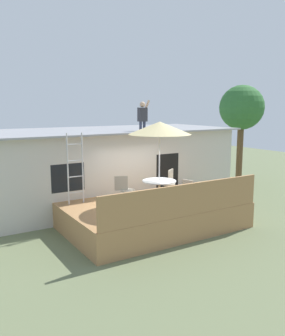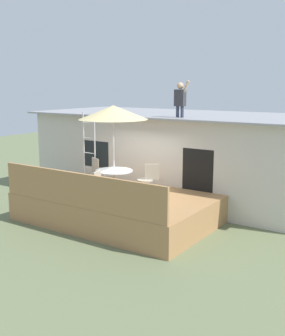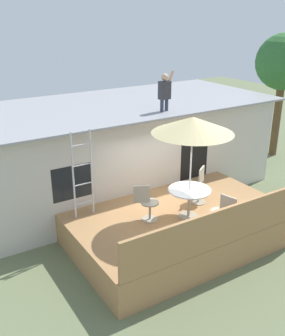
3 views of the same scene
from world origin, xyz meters
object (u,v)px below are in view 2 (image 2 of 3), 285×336
patio_chair_left (97,174)px  patio_chair_right (148,180)px  patio_umbrella (113,112)px  patio_table (114,176)px  patio_chair_near (99,188)px  person_figure (180,97)px  step_ladder (89,146)px

patio_chair_left → patio_chair_right: (1.73, 0.11, 0.00)m
patio_umbrella → patio_chair_right: (0.77, 0.53, -1.89)m
patio_table → patio_chair_right: 0.95m
patio_umbrella → patio_chair_near: 2.12m
patio_chair_near → patio_chair_right: bearing=-34.5°
patio_table → patio_chair_left: size_ratio=1.13×
patio_chair_right → patio_chair_left: bearing=-30.7°
patio_umbrella → patio_chair_near: patio_umbrella is taller
patio_umbrella → patio_chair_near: bearing=-75.8°
patio_table → person_figure: size_ratio=0.94×
person_figure → patio_chair_right: (-0.04, -1.74, -2.26)m
person_figure → patio_chair_right: person_figure is taller
patio_table → patio_chair_left: patio_chair_left is taller
person_figure → patio_chair_right: 2.85m
patio_chair_left → patio_chair_near: bearing=-24.9°
person_figure → patio_chair_right: size_ratio=1.21×
step_ladder → patio_chair_left: (1.19, -1.02, -0.64)m
patio_umbrella → person_figure: 2.44m
patio_table → step_ladder: (-2.15, 1.43, 0.51)m
patio_umbrella → patio_chair_near: (0.24, -0.93, -1.89)m
patio_umbrella → patio_chair_near: size_ratio=2.76×
patio_table → patio_umbrella: size_ratio=0.41×
patio_chair_left → patio_chair_near: 1.80m
patio_chair_right → patio_chair_near: 1.55m
step_ladder → person_figure: bearing=15.9°
patio_chair_near → patio_umbrella: bearing=0.0°
step_ladder → patio_chair_right: 3.12m
patio_chair_left → patio_chair_right: bearing=27.3°
step_ladder → patio_chair_near: bearing=-44.7°
person_figure → patio_chair_left: size_ratio=1.21×
patio_chair_near → patio_table: bearing=0.0°
patio_chair_left → step_ladder: bearing=163.0°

